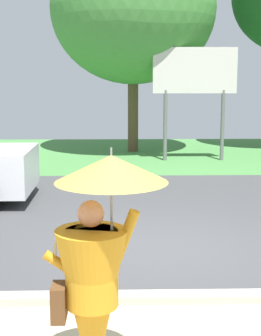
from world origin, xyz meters
TOP-DOWN VIEW (x-y plane):
  - ground_plane at (0.00, 2.95)m, footprint 40.00×22.00m
  - monk_pedestrian at (-0.84, -3.84)m, footprint 1.03×0.92m
  - roadside_billboard at (1.73, 8.53)m, footprint 2.60×0.12m
  - tree_center_back at (-0.12, 10.54)m, footprint 5.58×5.58m

SIDE VIEW (x-z plane):
  - ground_plane at x=0.00m, z-range -0.15..0.05m
  - monk_pedestrian at x=-0.84m, z-range 0.00..2.13m
  - roadside_billboard at x=1.73m, z-range 0.80..4.30m
  - tree_center_back at x=-0.12m, z-range 1.16..8.57m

